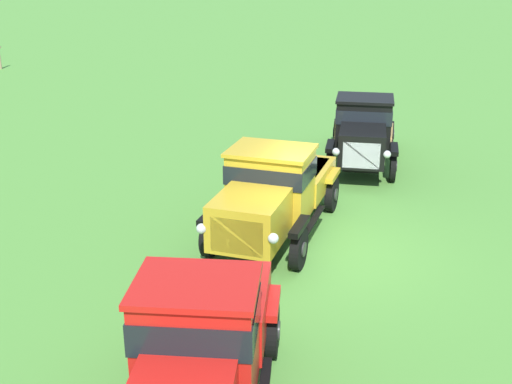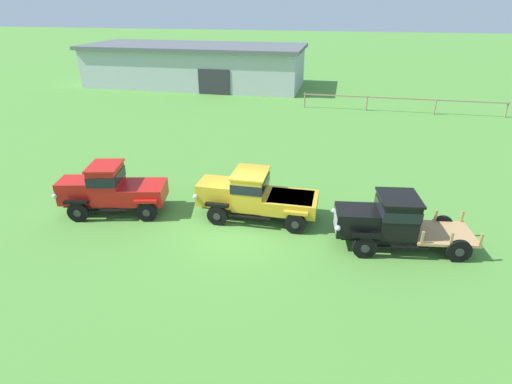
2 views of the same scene
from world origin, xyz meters
The scene contains 4 objects.
ground_plane centered at (0.00, 0.00, 0.00)m, with size 240.00×240.00×0.00m, color #518E38.
vintage_truck_foreground_near centered at (-5.54, 0.48, 1.13)m, with size 4.70×2.68×2.20m.
vintage_truck_second_in_line centered at (0.50, 1.30, 1.08)m, with size 5.06×2.13×2.07m.
vintage_truck_midrow_center centered at (5.82, 0.18, 1.12)m, with size 5.26×2.47×2.06m.
Camera 1 is at (-12.03, -2.39, 5.99)m, focal length 45.00 mm.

